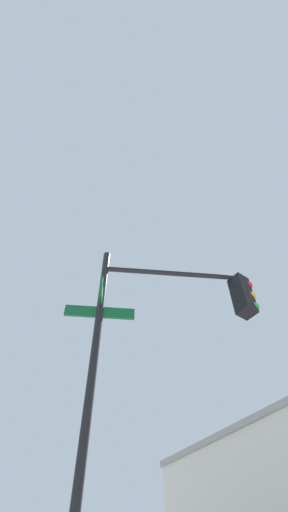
{
  "coord_description": "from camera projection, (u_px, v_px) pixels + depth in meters",
  "views": [
    {
      "loc": [
        -2.67,
        -8.94,
        0.95
      ],
      "look_at": [
        -5.43,
        -6.95,
        4.94
      ],
      "focal_mm": 24.77,
      "sensor_mm": 36.0,
      "label": 1
    }
  ],
  "objects": [
    {
      "name": "traffic_signal_near",
      "position": [
        169.0,
        334.0,
        5.37
      ],
      "size": [
        1.84,
        2.8,
        6.04
      ],
      "color": "black",
      "rests_on": "ground_plane"
    }
  ]
}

